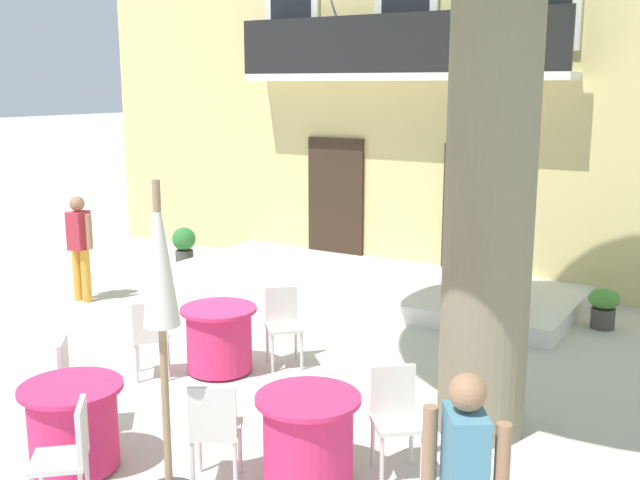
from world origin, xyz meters
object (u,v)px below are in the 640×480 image
(cafe_umbrella, at_px, (161,298))
(pedestrian_near_entrance, at_px, (80,243))
(cafe_chair_middle_0, at_px, (396,413))
(cafe_chair_front_1, at_px, (151,333))
(ground_planter_right, at_px, (604,306))
(cafe_table_front, at_px, (219,339))
(cafe_table_middle, at_px, (308,438))
(cafe_chair_near_tree_1, at_px, (76,378))
(cafe_table_near_tree, at_px, (73,426))
(cafe_chair_near_tree_0, at_px, (69,452))
(ground_planter_left, at_px, (184,245))
(cafe_chair_middle_1, at_px, (215,427))
(cafe_chair_front_0, at_px, (283,321))

(cafe_umbrella, height_order, pedestrian_near_entrance, cafe_umbrella)
(cafe_chair_middle_0, xyz_separation_m, cafe_chair_front_1, (-3.20, 0.45, 0.00))
(ground_planter_right, bearing_deg, cafe_umbrella, -107.92)
(cafe_table_front, xyz_separation_m, cafe_umbrella, (1.39, -2.36, 1.27))
(cafe_table_middle, distance_m, pedestrian_near_entrance, 6.39)
(cafe_chair_near_tree_1, height_order, pedestrian_near_entrance, pedestrian_near_entrance)
(cafe_table_near_tree, xyz_separation_m, cafe_chair_near_tree_0, (0.56, -0.51, 0.14))
(cafe_chair_near_tree_1, xyz_separation_m, ground_planter_right, (3.60, 5.80, -0.22))
(cafe_chair_near_tree_1, xyz_separation_m, ground_planter_left, (-3.54, 5.51, -0.13))
(cafe_chair_middle_0, height_order, pedestrian_near_entrance, pedestrian_near_entrance)
(cafe_table_middle, xyz_separation_m, cafe_chair_middle_1, (-0.60, -0.45, 0.14))
(cafe_table_middle, height_order, cafe_chair_front_1, cafe_chair_front_1)
(cafe_table_front, xyz_separation_m, cafe_chair_front_0, (0.48, 0.58, 0.14))
(cafe_table_front, distance_m, cafe_chair_front_0, 0.77)
(cafe_chair_near_tree_0, relative_size, cafe_table_front, 1.05)
(cafe_chair_near_tree_0, height_order, cafe_table_middle, cafe_chair_near_tree_0)
(cafe_chair_near_tree_0, xyz_separation_m, cafe_table_front, (-0.92, 2.91, -0.14))
(cafe_table_middle, bearing_deg, ground_planter_right, 77.23)
(cafe_table_middle, distance_m, cafe_chair_middle_1, 0.77)
(pedestrian_near_entrance, bearing_deg, cafe_chair_front_0, -8.23)
(cafe_table_middle, bearing_deg, ground_planter_left, 138.73)
(cafe_chair_middle_0, height_order, cafe_umbrella, cafe_umbrella)
(cafe_chair_near_tree_1, relative_size, cafe_chair_front_0, 1.00)
(cafe_umbrella, bearing_deg, ground_planter_right, 72.08)
(cafe_table_front, relative_size, ground_planter_right, 1.59)
(pedestrian_near_entrance, bearing_deg, cafe_chair_middle_0, -19.12)
(cafe_table_near_tree, bearing_deg, cafe_chair_middle_1, 17.91)
(cafe_chair_near_tree_1, xyz_separation_m, cafe_chair_middle_0, (2.89, 0.87, 0.00))
(cafe_chair_front_0, bearing_deg, cafe_umbrella, -72.88)
(cafe_chair_front_1, height_order, ground_planter_left, cafe_chair_front_1)
(cafe_chair_front_1, relative_size, cafe_umbrella, 0.36)
(cafe_chair_middle_0, bearing_deg, cafe_chair_middle_1, -138.54)
(cafe_chair_near_tree_1, relative_size, ground_planter_right, 1.68)
(cafe_chair_middle_0, bearing_deg, cafe_table_near_tree, -149.34)
(cafe_chair_front_0, relative_size, ground_planter_left, 1.26)
(cafe_chair_near_tree_1, distance_m, cafe_umbrella, 2.00)
(cafe_chair_near_tree_0, relative_size, cafe_chair_middle_1, 1.00)
(cafe_chair_middle_0, xyz_separation_m, ground_planter_right, (0.71, 4.93, -0.22))
(pedestrian_near_entrance, bearing_deg, ground_planter_left, 93.39)
(cafe_umbrella, bearing_deg, cafe_table_near_tree, -177.66)
(cafe_table_front, bearing_deg, cafe_table_near_tree, -81.46)
(cafe_table_middle, xyz_separation_m, ground_planter_left, (-5.91, 5.18, 0.01))
(cafe_table_front, bearing_deg, cafe_table_middle, -35.51)
(cafe_chair_middle_0, distance_m, cafe_chair_middle_1, 1.50)
(cafe_umbrella, relative_size, ground_planter_right, 4.70)
(cafe_table_near_tree, relative_size, cafe_umbrella, 0.34)
(cafe_chair_front_0, distance_m, cafe_chair_front_1, 1.51)
(ground_planter_right, bearing_deg, cafe_table_near_tree, -115.82)
(cafe_chair_near_tree_0, bearing_deg, pedestrian_near_entrance, 137.83)
(cafe_chair_near_tree_1, distance_m, cafe_table_front, 1.90)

